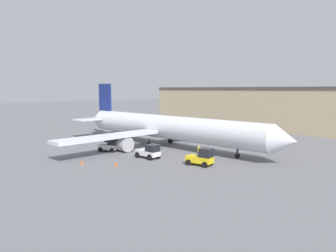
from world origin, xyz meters
The scene contains 9 objects.
ground_plane centered at (0.00, 0.00, 0.00)m, with size 400.00×400.00×0.00m, color slate.
terminal_building centered at (-2.12, 35.03, 5.06)m, with size 60.35×11.95×10.10m.
airplane centered at (-0.95, 0.00, 3.19)m, with size 44.95×38.73×10.68m.
ground_crew_worker centered at (9.45, -3.44, 0.94)m, with size 0.39×0.39×1.77m.
baggage_tug centered at (12.73, -6.90, 1.04)m, with size 3.55×2.33×2.28m.
belt_loader_truck centered at (-3.40, -9.40, 0.98)m, with size 3.25×2.82×2.06m.
pushback_tug centered at (4.86, -8.65, 0.97)m, with size 3.58×1.95×2.04m.
safety_cone_near centered at (5.24, -14.67, 0.28)m, with size 0.36×0.36×0.55m.
safety_cone_far centered at (1.38, -17.15, 0.28)m, with size 0.36×0.36×0.55m.
Camera 1 is at (38.05, -38.68, 9.58)m, focal length 35.00 mm.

